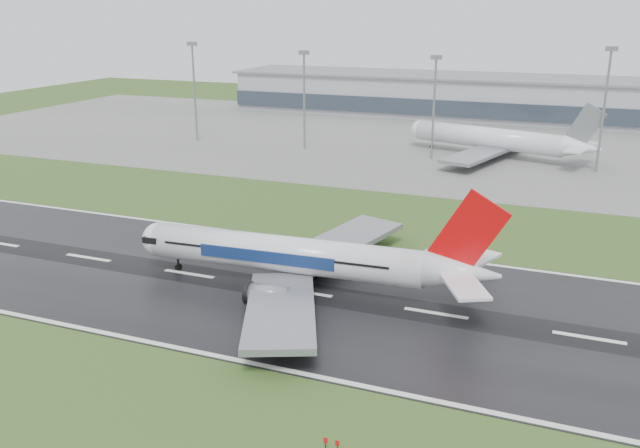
% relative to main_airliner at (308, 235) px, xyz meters
% --- Properties ---
extents(ground, '(520.00, 520.00, 0.00)m').
position_rel_main_airliner_xyz_m(ground, '(20.11, -2.08, -8.44)').
color(ground, '#2E4C1C').
rests_on(ground, ground).
extents(runway, '(400.00, 45.00, 0.10)m').
position_rel_main_airliner_xyz_m(runway, '(20.11, -2.08, -8.39)').
color(runway, black).
rests_on(runway, ground).
extents(apron, '(400.00, 130.00, 0.08)m').
position_rel_main_airliner_xyz_m(apron, '(20.11, 122.92, -8.40)').
color(apron, slate).
rests_on(apron, ground).
extents(terminal, '(240.00, 36.00, 15.00)m').
position_rel_main_airliner_xyz_m(terminal, '(20.11, 182.92, -0.94)').
color(terminal, '#93959D').
rests_on(terminal, ground).
extents(main_airliner, '(59.44, 56.91, 16.68)m').
position_rel_main_airliner_xyz_m(main_airliner, '(0.00, 0.00, 0.00)').
color(main_airliner, silver).
rests_on(main_airliner, runway).
extents(parked_airliner, '(70.35, 67.67, 16.86)m').
position_rel_main_airliner_xyz_m(parked_airliner, '(13.66, 106.98, 0.07)').
color(parked_airliner, silver).
rests_on(parked_airliner, apron).
extents(floodmast_0, '(0.64, 0.64, 29.70)m').
position_rel_main_airliner_xyz_m(floodmast_0, '(-79.28, 97.92, 6.41)').
color(floodmast_0, gray).
rests_on(floodmast_0, ground).
extents(floodmast_1, '(0.64, 0.64, 27.88)m').
position_rel_main_airliner_xyz_m(floodmast_1, '(-41.63, 97.92, 5.50)').
color(floodmast_1, gray).
rests_on(floodmast_1, ground).
extents(floodmast_2, '(0.64, 0.64, 27.48)m').
position_rel_main_airliner_xyz_m(floodmast_2, '(-2.66, 97.92, 5.30)').
color(floodmast_2, gray).
rests_on(floodmast_2, ground).
extents(floodmast_3, '(0.64, 0.64, 30.61)m').
position_rel_main_airliner_xyz_m(floodmast_3, '(40.91, 97.92, 6.86)').
color(floodmast_3, gray).
rests_on(floodmast_3, ground).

